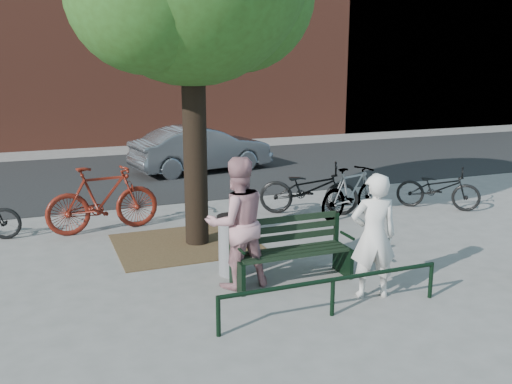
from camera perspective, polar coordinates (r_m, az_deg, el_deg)
name	(u,v)px	position (r m, az deg, el deg)	size (l,w,h in m)	color
ground	(292,281)	(8.40, 3.60, -8.91)	(90.00, 90.00, 0.00)	gray
dirt_pit	(186,244)	(10.03, -6.98, -5.16)	(2.40, 2.00, 0.02)	brown
road	(164,173)	(16.19, -9.19, 1.89)	(40.00, 7.00, 0.01)	black
park_bench	(290,248)	(8.29, 3.41, -5.66)	(1.74, 0.54, 0.97)	black
guard_railing	(333,285)	(7.26, 7.69, -9.25)	(3.06, 0.06, 0.51)	black
person_left	(374,236)	(7.77, 11.68, -4.33)	(0.62, 0.41, 1.71)	silver
person_right	(237,223)	(7.94, -1.91, -3.09)	(0.91, 0.71, 1.86)	#B37B81
litter_bin	(232,245)	(8.51, -2.42, -5.30)	(0.44, 0.44, 0.90)	gray
bicycle_b	(103,199)	(10.90, -15.08, -0.68)	(0.58, 2.07, 1.24)	#5A160C
bicycle_c	(309,189)	(11.76, 5.30, 0.31)	(0.71, 2.03, 1.07)	black
bicycle_d	(351,192)	(11.68, 9.53, 0.01)	(0.49, 1.73, 1.04)	gray
bicycle_e	(438,188)	(12.75, 17.76, 0.37)	(0.60, 1.73, 0.91)	black
parked_car	(201,149)	(16.19, -5.48, 4.31)	(1.37, 3.94, 1.30)	slate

